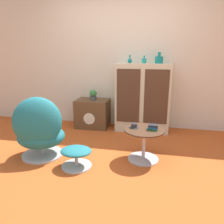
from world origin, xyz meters
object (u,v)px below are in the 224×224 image
(teacup, at_px, (134,126))
(sideboard, at_px, (143,98))
(tv_console, at_px, (93,113))
(egg_chair, at_px, (39,130))
(vase_inner_left, at_px, (144,61))
(book_stack, at_px, (153,127))
(potted_plant, at_px, (93,95))
(coffee_table, at_px, (144,142))
(vase_inner_right, at_px, (159,59))
(vase_leftmost, at_px, (130,61))
(ottoman, at_px, (76,154))

(teacup, bearing_deg, sideboard, 88.66)
(tv_console, bearing_deg, egg_chair, -103.23)
(vase_inner_left, relative_size, book_stack, 0.94)
(potted_plant, height_order, teacup, potted_plant)
(egg_chair, bearing_deg, potted_plant, 76.06)
(egg_chair, height_order, book_stack, egg_chair)
(egg_chair, distance_m, vase_inner_left, 2.09)
(coffee_table, xyz_separation_m, vase_inner_right, (0.14, 1.19, 1.03))
(egg_chair, height_order, coffee_table, egg_chair)
(vase_inner_right, relative_size, potted_plant, 0.98)
(coffee_table, height_order, vase_leftmost, vase_leftmost)
(sideboard, xyz_separation_m, vase_leftmost, (-0.25, 0.00, 0.65))
(coffee_table, relative_size, potted_plant, 2.76)
(coffee_table, height_order, vase_inner_right, vase_inner_right)
(sideboard, xyz_separation_m, book_stack, (0.22, -1.18, -0.14))
(book_stack, bearing_deg, vase_inner_right, 88.45)
(vase_inner_left, bearing_deg, book_stack, -79.35)
(egg_chair, xyz_separation_m, vase_inner_left, (1.28, 1.41, 0.87))
(egg_chair, distance_m, coffee_table, 1.42)
(egg_chair, relative_size, vase_leftmost, 6.21)
(sideboard, relative_size, ottoman, 3.09)
(egg_chair, relative_size, vase_inner_left, 6.68)
(coffee_table, xyz_separation_m, vase_inner_left, (-0.12, 1.19, 1.01))
(vase_inner_right, xyz_separation_m, teacup, (-0.28, -1.15, -0.83))
(vase_leftmost, relative_size, book_stack, 1.01)
(ottoman, bearing_deg, tv_console, 99.01)
(sideboard, bearing_deg, vase_inner_left, 119.47)
(vase_inner_right, bearing_deg, coffee_table, -96.66)
(sideboard, height_order, ottoman, sideboard)
(vase_inner_left, relative_size, teacup, 1.00)
(ottoman, relative_size, teacup, 3.01)
(sideboard, xyz_separation_m, teacup, (-0.03, -1.15, -0.15))
(coffee_table, xyz_separation_m, potted_plant, (-1.05, 1.18, 0.38))
(sideboard, xyz_separation_m, egg_chair, (-1.28, -1.41, -0.21))
(book_stack, bearing_deg, sideboard, 100.59)
(tv_console, relative_size, vase_inner_left, 4.66)
(ottoman, relative_size, vase_inner_right, 2.10)
(tv_console, bearing_deg, vase_leftmost, 1.26)
(coffee_table, xyz_separation_m, book_stack, (0.11, 0.01, 0.22))
(egg_chair, bearing_deg, vase_inner_right, 42.64)
(tv_console, bearing_deg, sideboard, 0.70)
(vase_leftmost, distance_m, vase_inner_left, 0.25)
(ottoman, distance_m, vase_inner_right, 2.14)
(sideboard, bearing_deg, vase_inner_right, 0.88)
(ottoman, xyz_separation_m, vase_leftmost, (0.45, 1.56, 1.09))
(sideboard, height_order, vase_leftmost, vase_leftmost)
(ottoman, distance_m, book_stack, 1.04)
(potted_plant, height_order, book_stack, potted_plant)
(egg_chair, xyz_separation_m, ottoman, (0.57, -0.15, -0.22))
(potted_plant, bearing_deg, teacup, -51.53)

